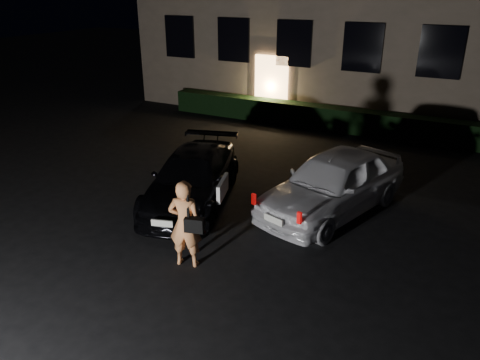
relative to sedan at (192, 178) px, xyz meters
The scene contains 5 objects.
ground 3.44m from the sedan, 54.17° to the right, with size 80.00×80.00×0.00m, color black.
hedge 8.01m from the sedan, 75.70° to the left, with size 15.00×0.70×0.85m, color black.
sedan is the anchor object (origin of this frame).
hatch 3.44m from the sedan, 18.05° to the left, with size 2.98×4.70×1.49m.
man 2.89m from the sedan, 59.56° to the right, with size 0.81×0.59×1.78m.
Camera 1 is at (4.03, -6.23, 5.11)m, focal length 35.00 mm.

